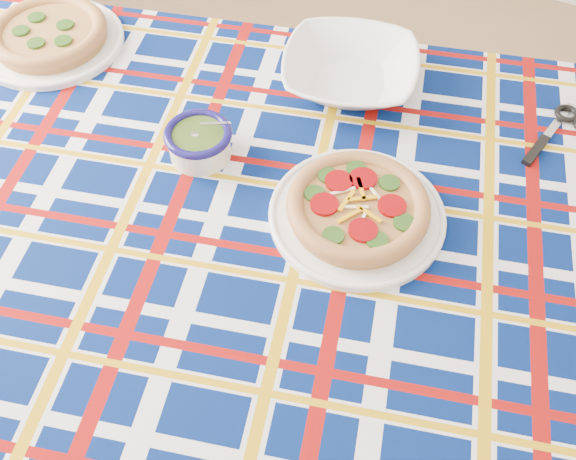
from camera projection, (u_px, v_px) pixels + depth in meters
The scene contains 8 objects.
floor at pixel (346, 336), 1.90m from camera, with size 4.00×4.00×0.00m, color olive.
dining_table at pixel (267, 231), 1.24m from camera, with size 1.89×1.46×0.78m.
tablecloth at pixel (266, 223), 1.22m from camera, with size 1.71×1.08×0.11m, color #04164F, non-canonical shape.
main_focaccia_plate at pixel (358, 207), 1.14m from camera, with size 0.33×0.33×0.06m, color #A8713B, non-canonical shape.
pesto_bowl at pixel (199, 140), 1.23m from camera, with size 0.13×0.13×0.08m, color #273C10, non-canonical shape.
serving_bowl at pixel (350, 71), 1.35m from camera, with size 0.29×0.29×0.07m, color white.
second_focaccia_plate at pixel (49, 34), 1.44m from camera, with size 0.33×0.33×0.06m, color #A8713B, non-canonical shape.
table_knife at pixel (557, 122), 1.30m from camera, with size 0.23×0.02×0.01m, color silver, non-canonical shape.
Camera 1 is at (0.25, -0.87, 1.71)m, focal length 40.00 mm.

